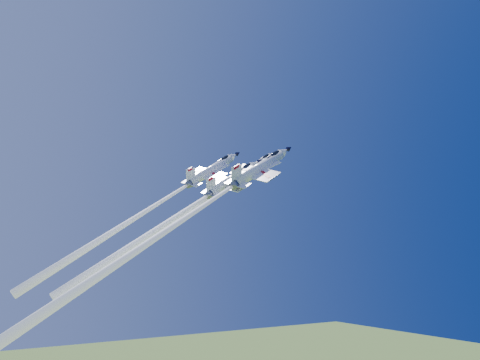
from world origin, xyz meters
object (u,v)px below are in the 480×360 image
jet_left (148,210)px  jet_slot (177,216)px  jet_lead (193,208)px  jet_right (176,224)px

jet_left → jet_slot: size_ratio=1.11×
jet_lead → jet_right: size_ratio=0.79×
jet_left → jet_right: jet_left is taller
jet_slot → jet_left: bearing=176.5°
jet_left → jet_right: size_ratio=0.84×
jet_lead → jet_right: 9.89m
jet_left → jet_lead: bearing=22.8°
jet_left → jet_slot: bearing=-3.5°
jet_right → jet_slot: (2.35, 4.25, 1.97)m
jet_slot → jet_lead: bearing=101.5°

